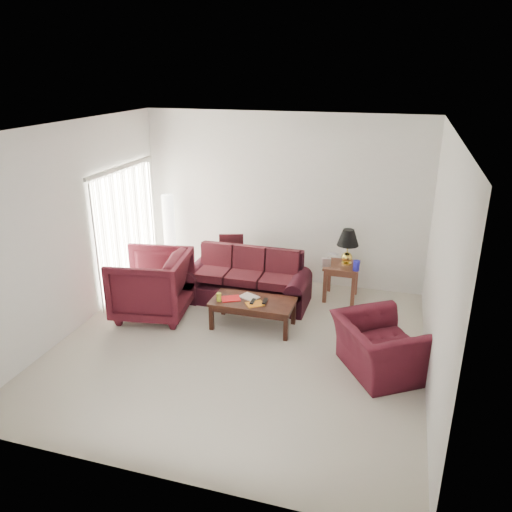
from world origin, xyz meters
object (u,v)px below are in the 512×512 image
at_px(coffee_table, 253,314).
at_px(end_table, 341,281).
at_px(sofa, 246,278).
at_px(armchair_left, 151,285).
at_px(armchair_right, 379,347).
at_px(floor_lamp, 170,235).

bearing_deg(coffee_table, end_table, 72.54).
relative_size(end_table, coffee_table, 0.50).
xyz_separation_m(sofa, armchair_left, (-1.27, -0.87, 0.09)).
height_order(sofa, armchair_left, armchair_left).
height_order(sofa, armchair_right, sofa).
distance_m(armchair_right, coffee_table, 2.00).
bearing_deg(coffee_table, armchair_right, 2.49).
distance_m(armchair_left, armchair_right, 3.57).
relative_size(sofa, end_table, 3.37).
bearing_deg(armchair_left, floor_lamp, -173.04).
height_order(sofa, floor_lamp, floor_lamp).
bearing_deg(coffee_table, floor_lamp, 165.17).
height_order(floor_lamp, coffee_table, floor_lamp).
xyz_separation_m(end_table, coffee_table, (-1.13, -1.37, -0.09)).
height_order(armchair_left, armchair_right, armchair_left).
distance_m(sofa, armchair_right, 2.69).
bearing_deg(sofa, end_table, 17.10).
bearing_deg(armchair_right, end_table, -12.87).
bearing_deg(floor_lamp, sofa, -23.70).
bearing_deg(end_table, armchair_left, -152.59).
distance_m(sofa, coffee_table, 0.91).
height_order(floor_lamp, armchair_right, floor_lamp).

